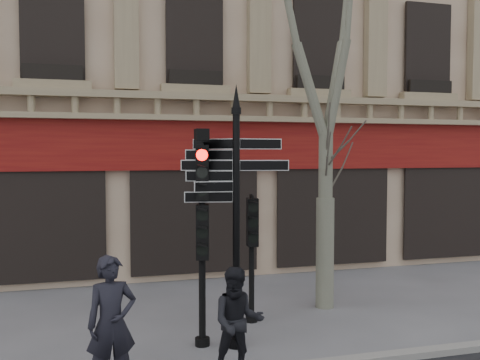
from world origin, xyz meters
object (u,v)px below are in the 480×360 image
object	(u,v)px
fingerpost	(236,172)
pedestrian_a	(111,324)
traffic_signal_secondary	(252,236)
traffic_signal_main	(202,210)
plane_tree	(327,6)
pedestrian_b	(238,322)

from	to	relation	value
fingerpost	pedestrian_a	bearing A→B (deg)	-131.04
fingerpost	traffic_signal_secondary	distance (m)	1.95
traffic_signal_main	traffic_signal_secondary	distance (m)	1.73
plane_tree	traffic_signal_main	bearing A→B (deg)	-152.90
pedestrian_b	fingerpost	bearing A→B (deg)	86.75
fingerpost	pedestrian_b	world-z (taller)	fingerpost
fingerpost	pedestrian_a	xyz separation A→B (m)	(-2.17, -1.18, -2.11)
plane_tree	pedestrian_a	world-z (taller)	plane_tree
fingerpost	plane_tree	world-z (taller)	plane_tree
plane_tree	pedestrian_b	size ratio (longest dim) A/B	5.58
traffic_signal_main	traffic_signal_secondary	world-z (taller)	traffic_signal_main
traffic_signal_main	pedestrian_a	distance (m)	2.57
traffic_signal_secondary	plane_tree	xyz separation A→B (m)	(1.85, 0.54, 4.81)
plane_tree	pedestrian_a	bearing A→B (deg)	-147.55
traffic_signal_secondary	plane_tree	world-z (taller)	plane_tree
traffic_signal_secondary	pedestrian_b	xyz separation A→B (m)	(-0.96, -2.44, -0.91)
traffic_signal_secondary	fingerpost	bearing A→B (deg)	-107.77
pedestrian_a	plane_tree	bearing A→B (deg)	22.62
traffic_signal_secondary	pedestrian_a	bearing A→B (deg)	-129.25
traffic_signal_secondary	plane_tree	bearing A→B (deg)	26.26
traffic_signal_main	pedestrian_b	distance (m)	2.13
traffic_signal_main	pedestrian_b	size ratio (longest dim) A/B	2.28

